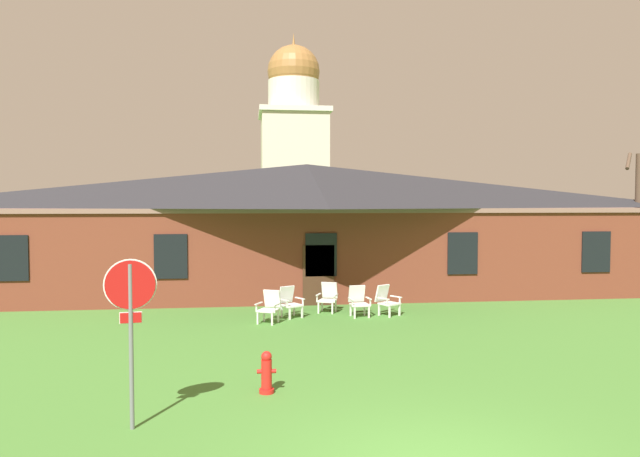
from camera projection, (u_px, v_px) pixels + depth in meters
name	position (u px, v px, depth m)	size (l,w,h in m)	color
brick_building	(307.00, 224.00, 25.10)	(26.46, 10.40, 5.21)	brown
dome_tower	(294.00, 153.00, 43.51)	(5.18, 5.18, 16.13)	beige
stop_sign	(131.00, 309.00, 9.09)	(0.80, 0.15, 2.69)	slate
lawn_chair_by_porch	(270.00, 306.00, 17.29)	(0.81, 0.84, 0.96)	silver
lawn_chair_near_door	(290.00, 301.00, 18.12)	(0.83, 0.86, 0.96)	white
lawn_chair_left_end	(328.00, 297.00, 18.98)	(0.78, 0.83, 0.96)	silver
lawn_chair_middle	(358.00, 300.00, 18.25)	(0.69, 0.72, 0.96)	silver
lawn_chair_right_end	(386.00, 300.00, 18.42)	(0.85, 0.87, 0.96)	white
fire_hydrant	(267.00, 373.00, 10.89)	(0.36, 0.28, 0.79)	red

